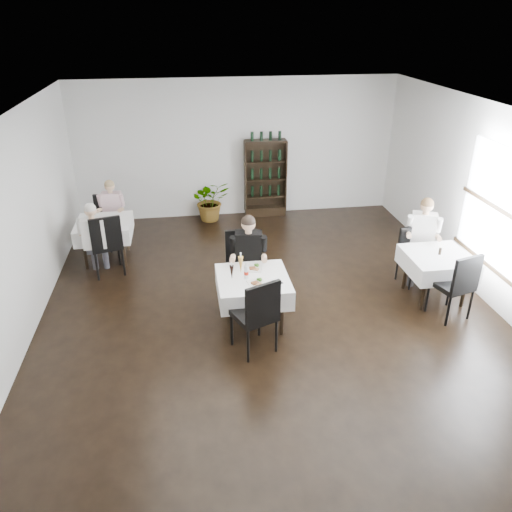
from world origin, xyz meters
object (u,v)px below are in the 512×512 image
at_px(wine_shelf, 265,179).
at_px(potted_tree, 211,200).
at_px(main_table, 253,286).
at_px(diner_main, 249,255).

xyz_separation_m(wine_shelf, potted_tree, (-1.25, -0.11, -0.39)).
bearing_deg(potted_tree, wine_shelf, 5.24).
xyz_separation_m(main_table, diner_main, (0.01, 0.55, 0.24)).
bearing_deg(main_table, potted_tree, 94.71).
relative_size(wine_shelf, main_table, 1.70).
distance_m(wine_shelf, potted_tree, 1.31).
height_order(potted_tree, diner_main, diner_main).
bearing_deg(main_table, wine_shelf, 78.22).
bearing_deg(diner_main, potted_tree, 95.58).
bearing_deg(diner_main, wine_shelf, 76.70).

